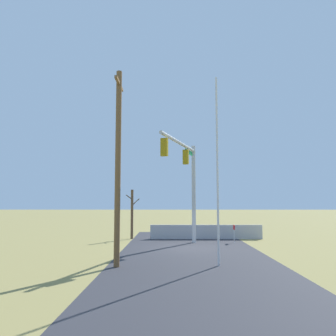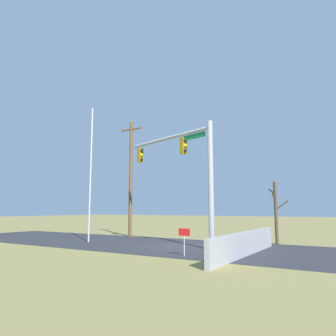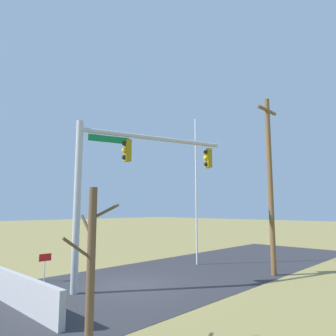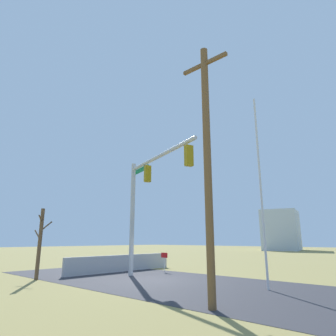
# 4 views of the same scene
# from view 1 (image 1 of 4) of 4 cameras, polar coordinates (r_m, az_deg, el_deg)

# --- Properties ---
(ground_plane) EXTENTS (160.00, 160.00, 0.00)m
(ground_plane) POSITION_cam_1_polar(r_m,az_deg,el_deg) (21.28, 3.61, -13.47)
(ground_plane) COLOR olive
(road_surface) EXTENTS (28.00, 8.00, 0.01)m
(road_surface) POSITION_cam_1_polar(r_m,az_deg,el_deg) (17.33, 4.36, -15.29)
(road_surface) COLOR #2D2D33
(road_surface) RESTS_ON ground_plane
(sidewalk_corner) EXTENTS (6.00, 6.00, 0.01)m
(sidewalk_corner) POSITION_cam_1_polar(r_m,az_deg,el_deg) (24.75, 4.32, -12.32)
(sidewalk_corner) COLOR #B7B5AD
(sidewalk_corner) RESTS_ON ground_plane
(retaining_fence) EXTENTS (0.20, 8.49, 1.06)m
(retaining_fence) POSITION_cam_1_polar(r_m,az_deg,el_deg) (25.91, 6.55, -10.82)
(retaining_fence) COLOR #A8A8AD
(retaining_fence) RESTS_ON ground_plane
(signal_mast) EXTENTS (6.77, 2.37, 6.80)m
(signal_mast) POSITION_cam_1_polar(r_m,az_deg,el_deg) (21.87, 3.24, -0.77)
(signal_mast) COLOR #B2B5BA
(signal_mast) RESTS_ON ground_plane
(flagpole) EXTENTS (0.10, 0.10, 8.74)m
(flagpole) POSITION_cam_1_polar(r_m,az_deg,el_deg) (15.53, 8.46, -0.21)
(flagpole) COLOR silver
(flagpole) RESTS_ON ground_plane
(utility_pole) EXTENTS (1.90, 0.26, 8.94)m
(utility_pole) POSITION_cam_1_polar(r_m,az_deg,el_deg) (15.31, -8.56, 0.86)
(utility_pole) COLOR brown
(utility_pole) RESTS_ON ground_plane
(bare_tree) EXTENTS (1.27, 1.02, 3.74)m
(bare_tree) POSITION_cam_1_polar(r_m,az_deg,el_deg) (25.94, -6.18, -7.71)
(bare_tree) COLOR brown
(bare_tree) RESTS_ON ground_plane
(open_sign) EXTENTS (0.56, 0.04, 1.22)m
(open_sign) POSITION_cam_1_polar(r_m,az_deg,el_deg) (23.91, 11.24, -10.30)
(open_sign) COLOR silver
(open_sign) RESTS_ON ground_plane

